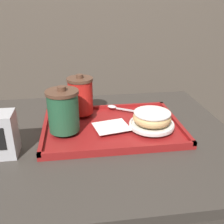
{
  "coord_description": "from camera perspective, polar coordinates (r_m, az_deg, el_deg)",
  "views": [
    {
      "loc": [
        -0.07,
        -0.75,
        1.14
      ],
      "look_at": [
        0.04,
        0.03,
        0.79
      ],
      "focal_mm": 42.0,
      "sensor_mm": 36.0,
      "label": 1
    }
  ],
  "objects": [
    {
      "name": "coffee_cup_rear",
      "position": [
        0.94,
        -6.86,
        3.64
      ],
      "size": [
        0.09,
        0.09,
        0.14
      ],
      "color": "red",
      "rests_on": "serving_tray"
    },
    {
      "name": "cafe_table",
      "position": [
        0.96,
        -1.99,
        -13.99
      ],
      "size": [
        0.86,
        0.73,
        0.73
      ],
      "color": "#38332D",
      "rests_on": "ground_plane"
    },
    {
      "name": "coffee_cup_front",
      "position": [
        0.82,
        -10.56,
        0.31
      ],
      "size": [
        0.1,
        0.1,
        0.14
      ],
      "color": "#235638",
      "rests_on": "serving_tray"
    },
    {
      "name": "serving_tray",
      "position": [
        0.88,
        0.0,
        -3.36
      ],
      "size": [
        0.46,
        0.32,
        0.02
      ],
      "color": "maroon",
      "rests_on": "cafe_table"
    },
    {
      "name": "spoon",
      "position": [
        0.99,
        1.03,
        0.96
      ],
      "size": [
        0.13,
        0.08,
        0.01
      ],
      "rotation": [
        0.0,
        0.0,
        2.61
      ],
      "color": "silver",
      "rests_on": "serving_tray"
    },
    {
      "name": "napkin_paper",
      "position": [
        0.86,
        -0.17,
        -3.04
      ],
      "size": [
        0.12,
        0.11,
        0.0
      ],
      "rotation": [
        0.0,
        0.0,
        0.2
      ],
      "color": "white",
      "rests_on": "serving_tray"
    },
    {
      "name": "donut_chocolate_glazed",
      "position": [
        0.85,
        8.71,
        -1.14
      ],
      "size": [
        0.12,
        0.12,
        0.04
      ],
      "color": "#DBB270",
      "rests_on": "plate_with_chocolate_donut"
    },
    {
      "name": "plate_with_chocolate_donut",
      "position": [
        0.86,
        8.61,
        -2.65
      ],
      "size": [
        0.15,
        0.15,
        0.01
      ],
      "color": "white",
      "rests_on": "serving_tray"
    }
  ]
}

